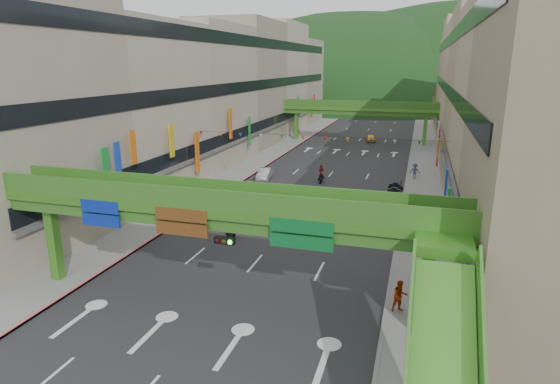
# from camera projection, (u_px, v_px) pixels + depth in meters

# --- Properties ---
(ground) EXTENTS (320.00, 320.00, 0.00)m
(ground) POSITION_uv_depth(u_px,v_px,m) (165.00, 369.00, 20.97)
(ground) COLOR black
(ground) RESTS_ON ground
(road_slab) EXTENTS (18.00, 140.00, 0.02)m
(road_slab) POSITION_uv_depth(u_px,v_px,m) (344.00, 159.00, 67.15)
(road_slab) COLOR #28282B
(road_slab) RESTS_ON ground
(sidewalk_left) EXTENTS (4.00, 140.00, 0.15)m
(sidewalk_left) POSITION_uv_depth(u_px,v_px,m) (271.00, 154.00, 70.17)
(sidewalk_left) COLOR gray
(sidewalk_left) RESTS_ON ground
(sidewalk_right) EXTENTS (4.00, 140.00, 0.15)m
(sidewalk_right) POSITION_uv_depth(u_px,v_px,m) (424.00, 163.00, 64.09)
(sidewalk_right) COLOR gray
(sidewalk_right) RESTS_ON ground
(curb_left) EXTENTS (0.20, 140.00, 0.18)m
(curb_left) POSITION_uv_depth(u_px,v_px,m) (283.00, 155.00, 69.64)
(curb_left) COLOR #CC5959
(curb_left) RESTS_ON ground
(curb_right) EXTENTS (0.20, 140.00, 0.18)m
(curb_right) POSITION_uv_depth(u_px,v_px,m) (409.00, 162.00, 64.61)
(curb_right) COLOR gray
(curb_right) RESTS_ON ground
(building_row_left) EXTENTS (12.80, 95.00, 19.00)m
(building_row_left) POSITION_uv_depth(u_px,v_px,m) (220.00, 90.00, 69.87)
(building_row_left) COLOR #9E937F
(building_row_left) RESTS_ON ground
(building_row_right) EXTENTS (12.80, 95.00, 19.00)m
(building_row_right) POSITION_uv_depth(u_px,v_px,m) (495.00, 94.00, 59.41)
(building_row_right) COLOR gray
(building_row_right) RESTS_ON ground
(overpass_near) EXTENTS (28.00, 12.27, 7.10)m
(overpass_near) POSITION_uv_depth(u_px,v_px,m) (228.00, 223.00, 24.30)
(overpass_near) COLOR #4C9E2D
(overpass_near) RESTS_ON ground
(overpass_far) EXTENTS (28.00, 2.20, 7.10)m
(overpass_far) POSITION_uv_depth(u_px,v_px,m) (359.00, 111.00, 79.57)
(overpass_far) COLOR #4C9E2D
(overpass_far) RESTS_ON ground
(hill_left) EXTENTS (168.00, 140.00, 112.00)m
(hill_left) POSITION_uv_depth(u_px,v_px,m) (351.00, 100.00, 172.89)
(hill_left) COLOR #1C4419
(hill_left) RESTS_ON ground
(hill_right) EXTENTS (208.00, 176.00, 128.00)m
(hill_right) POSITION_uv_depth(u_px,v_px,m) (462.00, 99.00, 180.31)
(hill_right) COLOR #1C4419
(hill_right) RESTS_ON ground
(bunting_string) EXTENTS (26.00, 0.36, 0.47)m
(bunting_string) POSITION_uv_depth(u_px,v_px,m) (314.00, 138.00, 47.10)
(bunting_string) COLOR black
(bunting_string) RESTS_ON ground
(scooter_rider_near) EXTENTS (0.64, 1.60, 1.94)m
(scooter_rider_near) POSITION_uv_depth(u_px,v_px,m) (231.00, 228.00, 36.28)
(scooter_rider_near) COLOR black
(scooter_rider_near) RESTS_ON ground
(scooter_rider_mid) EXTENTS (0.93, 1.60, 2.12)m
(scooter_rider_mid) POSITION_uv_depth(u_px,v_px,m) (321.00, 173.00, 53.40)
(scooter_rider_mid) COLOR black
(scooter_rider_mid) RESTS_ON ground
(scooter_rider_left) EXTENTS (1.07, 1.58, 2.07)m
(scooter_rider_left) POSITION_uv_depth(u_px,v_px,m) (232.00, 204.00, 42.07)
(scooter_rider_left) COLOR gray
(scooter_rider_left) RESTS_ON ground
(scooter_rider_far) EXTENTS (0.76, 1.60, 1.88)m
(scooter_rider_far) POSITION_uv_depth(u_px,v_px,m) (299.00, 194.00, 45.51)
(scooter_rider_far) COLOR #870003
(scooter_rider_far) RESTS_ON ground
(parked_scooter_row) EXTENTS (1.60, 9.39, 1.08)m
(parked_scooter_row) POSITION_uv_depth(u_px,v_px,m) (393.00, 196.00, 46.30)
(parked_scooter_row) COLOR black
(parked_scooter_row) RESTS_ON ground
(car_silver) EXTENTS (1.89, 4.10, 1.30)m
(car_silver) POSITION_uv_depth(u_px,v_px,m) (264.00, 174.00, 55.06)
(car_silver) COLOR silver
(car_silver) RESTS_ON ground
(car_yellow) EXTENTS (2.05, 3.88, 1.26)m
(car_yellow) POSITION_uv_depth(u_px,v_px,m) (371.00, 138.00, 81.70)
(car_yellow) COLOR yellow
(car_yellow) RESTS_ON ground
(pedestrian_red) EXTENTS (1.08, 1.00, 1.79)m
(pedestrian_red) POSITION_uv_depth(u_px,v_px,m) (400.00, 299.00, 25.41)
(pedestrian_red) COLOR #A02A08
(pedestrian_red) RESTS_ON ground
(pedestrian_dark) EXTENTS (0.97, 0.70, 1.53)m
(pedestrian_dark) POSITION_uv_depth(u_px,v_px,m) (446.00, 307.00, 24.78)
(pedestrian_dark) COLOR black
(pedestrian_dark) RESTS_ON ground
(pedestrian_blue) EXTENTS (0.88, 0.60, 1.80)m
(pedestrian_blue) POSITION_uv_depth(u_px,v_px,m) (415.00, 172.00, 54.92)
(pedestrian_blue) COLOR #3B4864
(pedestrian_blue) RESTS_ON ground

